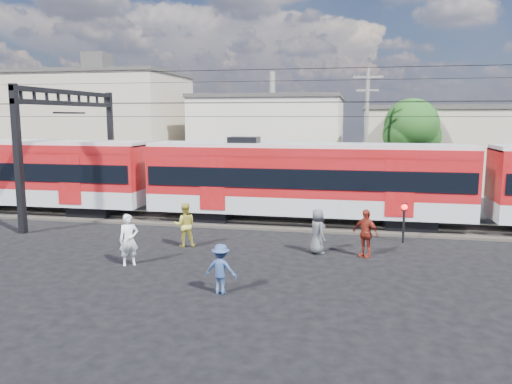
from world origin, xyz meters
TOP-DOWN VIEW (x-y plane):
  - ground at (0.00, 0.00)m, footprint 120.00×120.00m
  - track_bed at (0.00, 8.00)m, footprint 70.00×3.40m
  - rail_near at (0.00, 7.25)m, footprint 70.00×0.12m
  - rail_far at (0.00, 8.75)m, footprint 70.00×0.12m
  - commuter_train at (3.20, 8.00)m, footprint 50.30×3.08m
  - catenary at (-8.65, 8.00)m, footprint 70.00×9.30m
  - building_west at (-17.00, 24.00)m, footprint 14.28×10.20m
  - building_midwest at (-2.00, 27.00)m, footprint 12.24×12.24m
  - building_mideast at (14.00, 24.00)m, footprint 16.32×10.20m
  - utility_pole_mid at (6.00, 15.00)m, footprint 1.80×0.24m
  - tree_near at (9.19, 18.09)m, footprint 3.82×3.64m
  - pedestrian_a at (-2.74, -0.26)m, footprint 0.84×0.77m
  - pedestrian_b at (-1.61, 2.72)m, footprint 1.10×0.98m
  - pedestrian_c at (1.43, -2.52)m, footprint 1.07×0.68m
  - pedestrian_d at (5.90, 2.63)m, footprint 1.20×1.00m
  - pedestrian_e at (4.01, 2.74)m, footprint 0.97×1.07m
  - crossing_signal at (7.58, 5.22)m, footprint 0.26×0.26m

SIDE VIEW (x-z plane):
  - ground at x=0.00m, z-range 0.00..0.00m
  - track_bed at x=0.00m, z-range 0.00..0.12m
  - rail_near at x=0.00m, z-range 0.12..0.24m
  - rail_far at x=0.00m, z-range 0.12..0.24m
  - pedestrian_c at x=1.43m, z-range 0.00..1.59m
  - pedestrian_e at x=4.01m, z-range 0.00..1.83m
  - pedestrian_b at x=-1.61m, z-range 0.00..1.88m
  - pedestrian_d at x=5.90m, z-range 0.00..1.91m
  - pedestrian_a at x=-2.74m, z-range 0.00..1.93m
  - crossing_signal at x=7.58m, z-range 0.34..2.11m
  - commuter_train at x=3.20m, z-range 0.31..4.49m
  - building_mideast at x=14.00m, z-range 0.01..6.31m
  - building_midwest at x=-2.00m, z-range 0.01..7.31m
  - utility_pole_mid at x=6.00m, z-range 0.28..8.78m
  - building_west at x=-17.00m, z-range 0.01..9.31m
  - tree_near at x=9.19m, z-range 1.30..8.02m
  - catenary at x=-8.65m, z-range 1.38..8.89m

